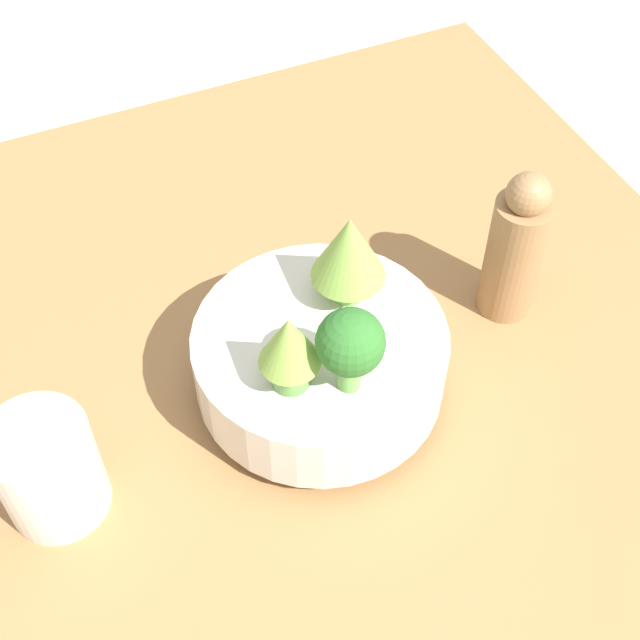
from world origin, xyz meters
The scene contains 8 objects.
ground_plane centered at (0.00, 0.00, 0.00)m, with size 6.00×6.00×0.00m, color beige.
table centered at (0.00, 0.00, 0.02)m, with size 0.88×0.76×0.05m.
bowl centered at (0.01, -0.03, 0.09)m, with size 0.21×0.21×0.07m.
romanesco_piece_near centered at (0.04, -0.07, 0.17)m, with size 0.05×0.05×0.07m.
romanesco_piece_far centered at (-0.02, 0.01, 0.18)m, with size 0.06×0.06×0.09m.
broccoli_floret_right centered at (0.07, -0.03, 0.17)m, with size 0.05×0.05×0.08m.
cup centered at (0.03, -0.26, 0.10)m, with size 0.08×0.08×0.09m.
pepper_mill centered at (-0.01, 0.17, 0.12)m, with size 0.05×0.05×0.15m.
Camera 1 is at (0.42, -0.21, 0.68)m, focal length 50.00 mm.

